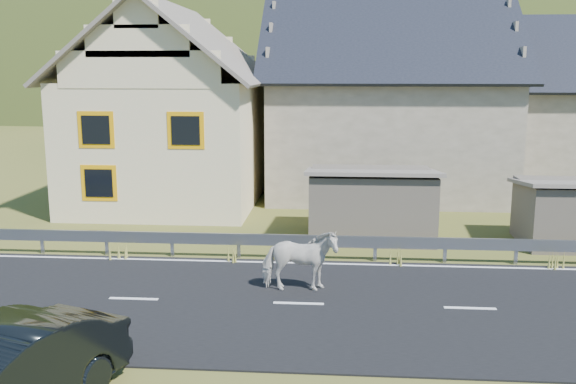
{
  "coord_description": "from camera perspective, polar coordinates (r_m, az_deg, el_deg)",
  "views": [
    {
      "loc": [
        -3.13,
        -14.39,
        5.53
      ],
      "look_at": [
        -4.47,
        2.8,
        2.19
      ],
      "focal_mm": 40.0,
      "sensor_mm": 36.0,
      "label": 1
    }
  ],
  "objects": [
    {
      "name": "ground",
      "position": [
        15.73,
        15.88,
        -10.05
      ],
      "size": [
        160.0,
        160.0,
        0.0
      ],
      "primitive_type": "plane",
      "color": "#3D4719",
      "rests_on": "ground"
    },
    {
      "name": "road",
      "position": [
        15.73,
        15.88,
        -9.98
      ],
      "size": [
        60.0,
        7.0,
        0.04
      ],
      "primitive_type": "cube",
      "color": "black",
      "rests_on": "ground"
    },
    {
      "name": "lane_markings",
      "position": [
        15.72,
        15.88,
        -9.9
      ],
      "size": [
        60.0,
        6.6,
        0.01
      ],
      "primitive_type": "cube",
      "color": "silver",
      "rests_on": "road"
    },
    {
      "name": "guardrail",
      "position": [
        19.0,
        13.82,
        -4.51
      ],
      "size": [
        28.1,
        0.09,
        0.75
      ],
      "color": "#93969B",
      "rests_on": "ground"
    },
    {
      "name": "shed_left",
      "position": [
        21.39,
        7.39,
        -1.08
      ],
      "size": [
        4.3,
        3.3,
        2.4
      ],
      "primitive_type": "cube",
      "color": "#655B4D",
      "rests_on": "ground"
    },
    {
      "name": "house_cream",
      "position": [
        27.3,
        -10.24,
        8.33
      ],
      "size": [
        7.8,
        9.8,
        8.3
      ],
      "color": "beige",
      "rests_on": "ground"
    },
    {
      "name": "house_stone_a",
      "position": [
        29.48,
        8.71,
        9.1
      ],
      "size": [
        10.8,
        9.8,
        8.9
      ],
      "color": "tan",
      "rests_on": "ground"
    },
    {
      "name": "mountain",
      "position": [
        196.23,
        6.81,
        3.42
      ],
      "size": [
        440.0,
        280.0,
        260.0
      ],
      "primitive_type": "ellipsoid",
      "color": "#2C3A14",
      "rests_on": "ground"
    },
    {
      "name": "conifer_patch",
      "position": [
        134.78,
        -18.5,
        10.61
      ],
      "size": [
        76.0,
        50.0,
        28.0
      ],
      "primitive_type": "ellipsoid",
      "color": "black",
      "rests_on": "ground"
    },
    {
      "name": "horse",
      "position": [
        16.02,
        1.03,
        -6.09
      ],
      "size": [
        0.99,
        1.94,
        1.59
      ],
      "primitive_type": "imported",
      "rotation": [
        0.0,
        0.0,
        1.64
      ],
      "color": "silver",
      "rests_on": "road"
    }
  ]
}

